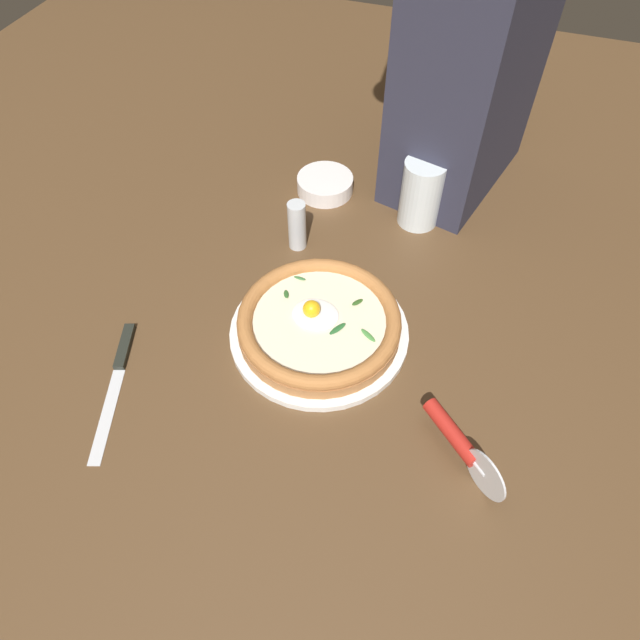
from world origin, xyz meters
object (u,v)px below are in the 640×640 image
object	(u,v)px
pizza	(320,320)
drinking_glass	(421,197)
table_knife	(119,369)
pepper_shaker	(297,226)
side_bowl	(325,184)
pizza_cutter	(460,443)

from	to	relation	value
pizza	drinking_glass	bearing A→B (deg)	-105.34
table_knife	pepper_shaker	bearing A→B (deg)	-115.17
drinking_glass	pepper_shaker	xyz separation A→B (m)	(0.19, 0.14, -0.01)
side_bowl	pepper_shaker	world-z (taller)	pepper_shaker
pizza	table_knife	bearing A→B (deg)	32.32
pizza	drinking_glass	size ratio (longest dim) A/B	2.00
side_bowl	pizza_cutter	xyz separation A→B (m)	(-0.35, 0.48, 0.02)
table_knife	drinking_glass	distance (m)	0.60
drinking_glass	pepper_shaker	distance (m)	0.23
pizza_cutter	drinking_glass	xyz separation A→B (m)	(0.16, -0.45, 0.02)
side_bowl	pepper_shaker	xyz separation A→B (m)	(-0.00, 0.16, 0.03)
pizza	side_bowl	xyz separation A→B (m)	(0.11, -0.34, -0.02)
side_bowl	pepper_shaker	bearing A→B (deg)	90.94
table_knife	drinking_glass	size ratio (longest dim) A/B	1.81
drinking_glass	pizza_cutter	bearing A→B (deg)	109.18
drinking_glass	pizza	bearing A→B (deg)	74.66
pizza_cutter	drinking_glass	bearing A→B (deg)	-70.82
pizza_cutter	drinking_glass	world-z (taller)	drinking_glass
pizza	side_bowl	distance (m)	0.35
drinking_glass	pepper_shaker	bearing A→B (deg)	35.95
pepper_shaker	drinking_glass	bearing A→B (deg)	-144.05
pizza	pizza_cutter	xyz separation A→B (m)	(-0.24, 0.14, 0.01)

